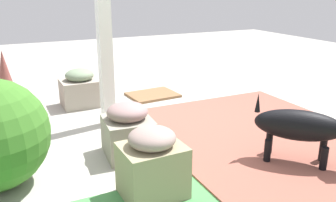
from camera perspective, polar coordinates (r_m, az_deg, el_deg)
The scene contains 9 objects.
ground_plane at distance 3.49m, azimuth -2.51°, elevation -3.66°, with size 12.00×12.00×0.00m, color #A5A197.
brick_path at distance 3.24m, azimuth 15.68°, elevation -5.90°, with size 1.80×2.40×0.02m, color #935243.
porch_pillar at distance 3.30m, azimuth -10.42°, elevation 14.91°, with size 0.12×0.12×2.25m, color white.
stone_planter_nearest at distance 4.08m, azimuth -13.81°, elevation 1.92°, with size 0.42×0.37×0.42m.
stone_planter_mid at distance 2.82m, azimuth -6.41°, elevation -4.70°, with size 0.39×0.42×0.43m.
stone_planter_far at distance 2.27m, azimuth -2.52°, elevation -9.99°, with size 0.40×0.34×0.46m.
terracotta_pot_spiky at distance 3.89m, azimuth -24.42°, elevation 2.12°, with size 0.22×0.22×0.69m.
dog at distance 2.80m, azimuth 21.24°, elevation -3.66°, with size 0.65×0.65×0.54m.
doormat at distance 4.36m, azimuth -2.46°, elevation 0.99°, with size 0.57×0.45×0.03m, color brown.
Camera 1 is at (1.26, 2.99, 1.28)m, focal length 38.14 mm.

